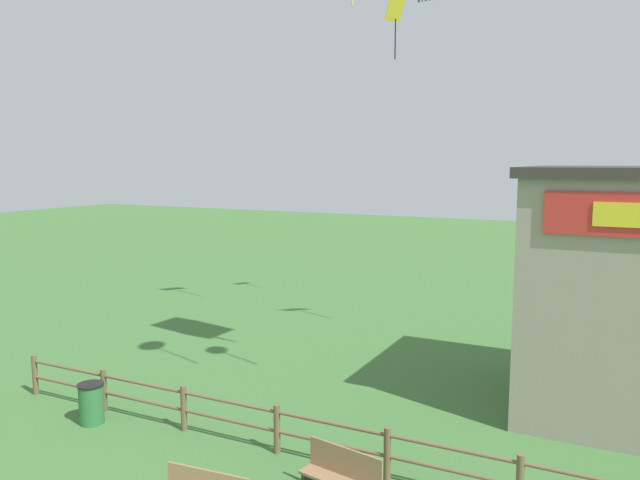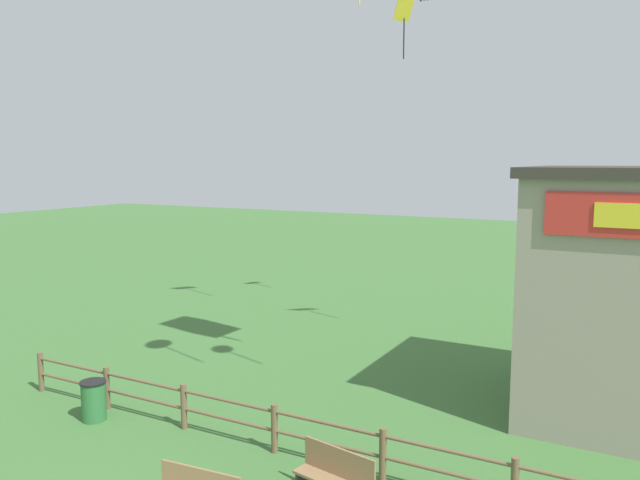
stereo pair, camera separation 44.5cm
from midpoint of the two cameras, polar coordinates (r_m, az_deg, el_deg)
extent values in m
cylinder|color=brown|center=(18.36, -23.52, -10.99)|extent=(0.14, 0.14, 1.05)
cylinder|color=brown|center=(16.57, -18.16, -12.72)|extent=(0.14, 0.14, 1.05)
cylinder|color=brown|center=(14.98, -11.49, -14.69)|extent=(0.14, 0.14, 1.05)
cylinder|color=brown|center=(13.64, -3.22, -16.82)|extent=(0.14, 0.14, 1.05)
cylinder|color=brown|center=(12.64, 6.81, -18.91)|extent=(0.14, 0.14, 1.05)
cylinder|color=brown|center=(13.50, -3.23, -15.39)|extent=(14.71, 0.07, 0.07)
cylinder|color=brown|center=(13.66, -3.22, -17.02)|extent=(14.71, 0.07, 0.07)
cube|color=olive|center=(11.85, 2.89, -19.62)|extent=(1.54, 0.33, 0.53)
cylinder|color=#2D6B38|center=(16.00, -19.22, -13.77)|extent=(0.56, 0.56, 0.91)
cylinder|color=black|center=(15.84, -19.29, -12.17)|extent=(0.61, 0.61, 0.04)
cube|color=yellow|center=(24.86, 8.26, 20.34)|extent=(0.72, 0.83, 0.94)
cylinder|color=black|center=(24.63, 8.21, 17.76)|extent=(0.05, 0.05, 1.47)
camera|label=1|loc=(0.22, -89.11, 0.11)|focal=35.00mm
camera|label=2|loc=(0.22, 90.89, -0.11)|focal=35.00mm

